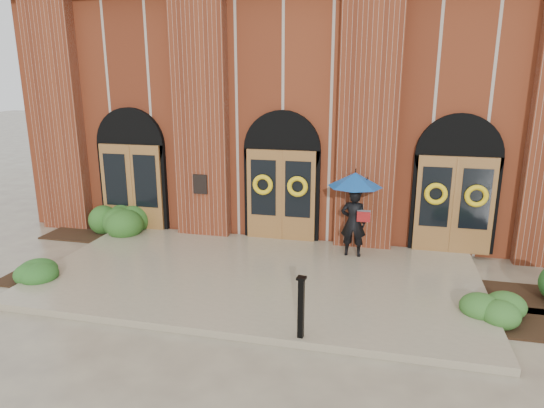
% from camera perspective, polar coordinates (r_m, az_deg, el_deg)
% --- Properties ---
extents(ground, '(90.00, 90.00, 0.00)m').
position_cam_1_polar(ground, '(11.24, -1.97, -9.23)').
color(ground, gray).
rests_on(ground, ground).
extents(landing, '(10.00, 5.30, 0.15)m').
position_cam_1_polar(landing, '(11.34, -1.77, -8.58)').
color(landing, gray).
rests_on(landing, ground).
extents(church_building, '(16.20, 12.53, 7.00)m').
position_cam_1_polar(church_building, '(18.89, 5.09, 11.62)').
color(church_building, maroon).
rests_on(church_building, ground).
extents(man_with_umbrella, '(1.38, 1.38, 2.15)m').
position_cam_1_polar(man_with_umbrella, '(12.13, 9.69, 0.68)').
color(man_with_umbrella, black).
rests_on(man_with_umbrella, landing).
extents(metal_post, '(0.17, 0.17, 1.14)m').
position_cam_1_polar(metal_post, '(8.55, 3.44, -11.89)').
color(metal_post, black).
rests_on(metal_post, landing).
extents(hedge_wall_left, '(3.14, 1.25, 0.81)m').
position_cam_1_polar(hedge_wall_left, '(15.05, -19.16, -2.07)').
color(hedge_wall_left, '#27521B').
rests_on(hedge_wall_left, ground).
extents(hedge_front_left, '(1.30, 1.11, 0.46)m').
position_cam_1_polar(hedge_front_left, '(12.69, -26.14, -6.80)').
color(hedge_front_left, '#24531C').
rests_on(hedge_front_left, ground).
extents(hedge_front_right, '(1.35, 1.16, 0.48)m').
position_cam_1_polar(hedge_front_right, '(10.52, 26.50, -11.25)').
color(hedge_front_right, '#2C581F').
rests_on(hedge_front_right, ground).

